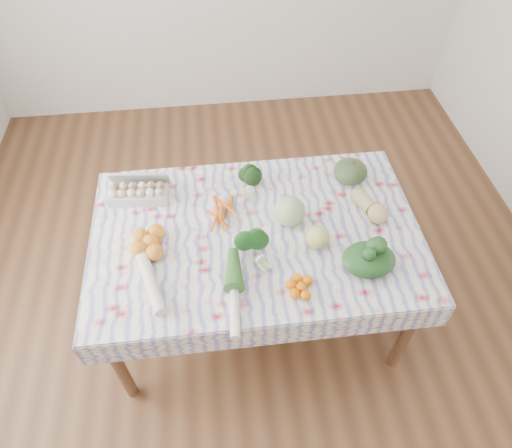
% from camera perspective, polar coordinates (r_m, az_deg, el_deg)
% --- Properties ---
extents(ground, '(4.50, 4.50, 0.00)m').
position_cam_1_polar(ground, '(2.92, 0.00, -10.57)').
color(ground, '#54331C').
rests_on(ground, ground).
extents(dining_table, '(1.60, 1.00, 0.75)m').
position_cam_1_polar(dining_table, '(2.36, 0.00, -2.25)').
color(dining_table, brown).
rests_on(dining_table, ground).
extents(tablecloth, '(1.66, 1.06, 0.01)m').
position_cam_1_polar(tablecloth, '(2.30, 0.00, -1.04)').
color(tablecloth, white).
rests_on(tablecloth, dining_table).
extents(egg_carton, '(0.32, 0.15, 0.08)m').
position_cam_1_polar(egg_carton, '(2.50, -14.54, 3.67)').
color(egg_carton, '#B6B6B0').
rests_on(egg_carton, tablecloth).
extents(carrot_bunch, '(0.21, 0.20, 0.04)m').
position_cam_1_polar(carrot_bunch, '(2.36, -4.11, 1.44)').
color(carrot_bunch, orange).
rests_on(carrot_bunch, tablecloth).
extents(kale_bunch, '(0.15, 0.13, 0.12)m').
position_cam_1_polar(kale_bunch, '(2.46, -0.81, 5.43)').
color(kale_bunch, '#14330F').
rests_on(kale_bunch, tablecloth).
extents(kabocha_squash, '(0.19, 0.19, 0.12)m').
position_cam_1_polar(kabocha_squash, '(2.57, 11.73, 6.49)').
color(kabocha_squash, '#384D29').
rests_on(kabocha_squash, tablecloth).
extents(cabbage, '(0.18, 0.18, 0.16)m').
position_cam_1_polar(cabbage, '(2.29, 4.22, 1.59)').
color(cabbage, '#9CB579').
rests_on(cabbage, tablecloth).
extents(butternut_squash, '(0.19, 0.25, 0.10)m').
position_cam_1_polar(butternut_squash, '(2.42, 14.12, 2.29)').
color(butternut_squash, tan).
rests_on(butternut_squash, tablecloth).
extents(orange_cluster, '(0.27, 0.27, 0.09)m').
position_cam_1_polar(orange_cluster, '(2.26, -12.98, -2.20)').
color(orange_cluster, orange).
rests_on(orange_cluster, tablecloth).
extents(broccoli, '(0.19, 0.19, 0.10)m').
position_cam_1_polar(broccoli, '(2.16, -0.09, -3.38)').
color(broccoli, '#175017').
rests_on(broccoli, tablecloth).
extents(mandarin_cluster, '(0.20, 0.20, 0.05)m').
position_cam_1_polar(mandarin_cluster, '(2.08, 5.69, -7.76)').
color(mandarin_cluster, orange).
rests_on(mandarin_cluster, tablecloth).
extents(grapefruit, '(0.13, 0.13, 0.11)m').
position_cam_1_polar(grapefruit, '(2.22, 7.75, -1.66)').
color(grapefruit, '#C0C163').
rests_on(grapefruit, tablecloth).
extents(spinach_bag, '(0.29, 0.25, 0.11)m').
position_cam_1_polar(spinach_bag, '(2.18, 13.90, -4.31)').
color(spinach_bag, '#153615').
rests_on(spinach_bag, tablecloth).
extents(daikon, '(0.17, 0.40, 0.06)m').
position_cam_1_polar(daikon, '(2.15, -13.14, -6.68)').
color(daikon, silver).
rests_on(daikon, tablecloth).
extents(leek, '(0.08, 0.43, 0.05)m').
position_cam_1_polar(leek, '(2.06, -2.72, -8.71)').
color(leek, white).
rests_on(leek, tablecloth).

